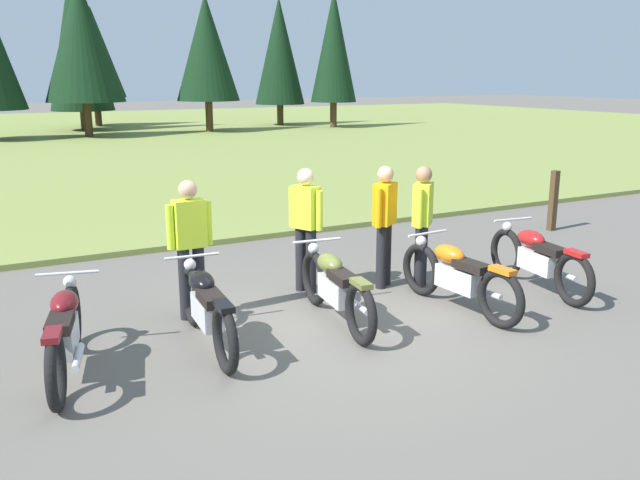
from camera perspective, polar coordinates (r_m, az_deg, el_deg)
The scene contains 13 objects.
ground_plane at distance 7.83m, azimuth 2.09°, elevation -7.34°, with size 140.00×140.00×0.00m, color #605B54.
grass_moorland at distance 32.92m, azimuth -21.82°, elevation 8.07°, with size 80.00×44.00×0.10m, color olive.
forest_treeline at distance 36.86m, azimuth -24.63°, elevation 14.57°, with size 38.00×28.68×8.46m.
motorcycle_maroon at distance 6.91m, azimuth -20.98°, elevation -7.38°, with size 0.75×2.06×0.88m.
motorcycle_black at distance 7.21m, azimuth -9.67°, elevation -5.74°, with size 0.62×2.10×0.88m.
motorcycle_olive at distance 7.80m, azimuth 1.32°, elevation -4.02°, with size 0.62×2.10×0.88m.
motorcycle_orange at distance 8.38m, azimuth 11.70°, elevation -3.02°, with size 0.62×2.10×0.88m.
motorcycle_red at distance 9.45m, azimuth 18.13°, elevation -1.52°, with size 0.62×2.10×0.88m.
rider_checking_bike at distance 7.95m, azimuth -11.04°, elevation -0.10°, with size 0.55×0.23×1.67m.
rider_with_back_turned at distance 9.09m, azimuth 8.73°, elevation 1.75°, with size 0.43×0.41×1.67m.
rider_in_hivis_vest at distance 8.78m, azimuth -1.24°, elevation 1.48°, with size 0.35×0.51×1.67m.
rider_near_row_end at distance 9.05m, azimuth 5.54°, elevation 1.79°, with size 0.47×0.39×1.67m.
trail_marker_post at distance 13.17m, azimuth 19.32°, elevation 3.18°, with size 0.12×0.12×1.13m, color #47331E.
Camera 1 is at (-3.69, -6.30, 2.84)m, focal length 37.43 mm.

